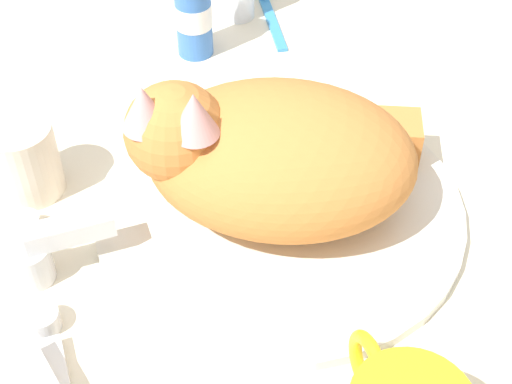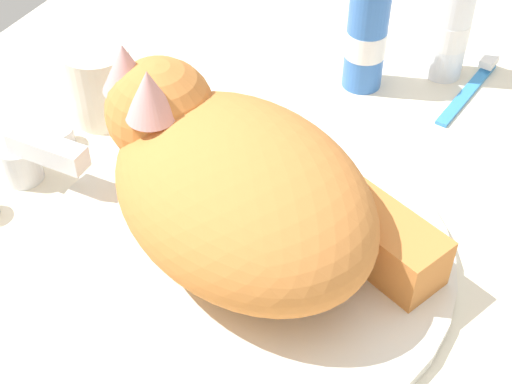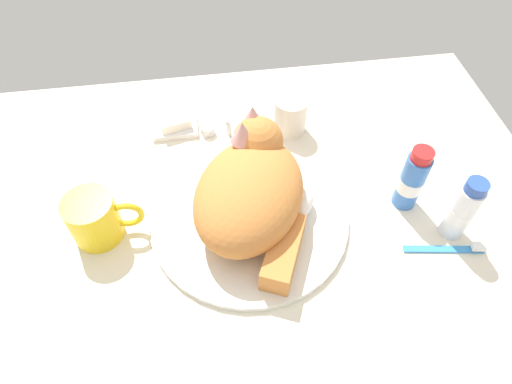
% 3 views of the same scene
% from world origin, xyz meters
% --- Properties ---
extents(ground_plane, '(1.10, 0.83, 0.03)m').
position_xyz_m(ground_plane, '(0.00, 0.00, -0.01)').
color(ground_plane, silver).
extents(sink_basin, '(0.34, 0.34, 0.01)m').
position_xyz_m(sink_basin, '(0.00, 0.00, 0.01)').
color(sink_basin, silver).
rests_on(sink_basin, ground_plane).
extents(faucet, '(0.14, 0.09, 0.06)m').
position_xyz_m(faucet, '(0.00, 0.21, 0.02)').
color(faucet, silver).
rests_on(faucet, ground_plane).
extents(cat, '(0.25, 0.30, 0.15)m').
position_xyz_m(cat, '(0.01, 0.01, 0.07)').
color(cat, '#D17F3D').
rests_on(cat, sink_basin).
extents(rinse_cup, '(0.06, 0.06, 0.08)m').
position_xyz_m(rinse_cup, '(0.11, 0.21, 0.04)').
color(rinse_cup, silver).
rests_on(rinse_cup, ground_plane).
extents(toothpaste_bottle, '(0.04, 0.04, 0.13)m').
position_xyz_m(toothpaste_bottle, '(0.27, -0.00, 0.06)').
color(toothpaste_bottle, '#3870C6').
rests_on(toothpaste_bottle, ground_plane).
extents(toothbrush, '(0.13, 0.03, 0.02)m').
position_xyz_m(toothbrush, '(0.31, -0.11, 0.01)').
color(toothbrush, '#388CD8').
rests_on(toothbrush, ground_plane).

